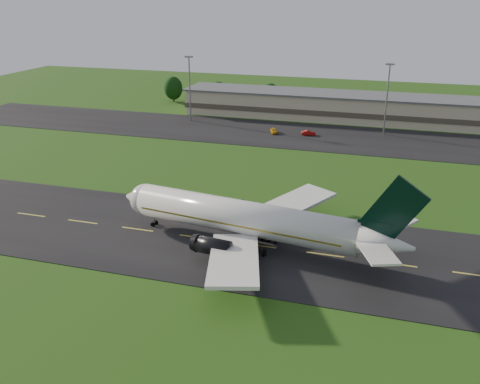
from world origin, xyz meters
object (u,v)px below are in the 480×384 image
(airliner, at_px, (248,219))
(service_vehicle_b, at_px, (309,133))
(light_mast_west, at_px, (190,81))
(terminal, at_px, (392,110))
(light_mast_centre, at_px, (388,91))
(service_vehicle_a, at_px, (274,131))

(airliner, bearing_deg, service_vehicle_b, 100.23)
(airliner, distance_m, service_vehicle_b, 72.98)
(light_mast_west, height_order, service_vehicle_b, light_mast_west)
(airliner, height_order, terminal, airliner)
(airliner, bearing_deg, light_mast_centre, 85.48)
(terminal, xyz_separation_m, light_mast_west, (-61.40, -16.18, 8.75))
(light_mast_centre, height_order, service_vehicle_b, light_mast_centre)
(service_vehicle_b, bearing_deg, light_mast_west, 68.12)
(terminal, xyz_separation_m, service_vehicle_a, (-32.16, -24.07, -3.17))
(airliner, distance_m, terminal, 98.18)
(airliner, height_order, light_mast_centre, light_mast_centre)
(light_mast_west, relative_size, light_mast_centre, 1.00)
(terminal, bearing_deg, service_vehicle_a, -143.18)
(terminal, xyz_separation_m, light_mast_centre, (-1.40, -16.18, 8.75))
(terminal, bearing_deg, light_mast_west, -165.24)
(service_vehicle_a, xyz_separation_m, service_vehicle_b, (10.13, 0.59, -0.05))
(terminal, xyz_separation_m, service_vehicle_b, (-22.03, -23.49, -3.21))
(service_vehicle_a, relative_size, service_vehicle_b, 1.03)
(terminal, distance_m, light_mast_centre, 18.45)
(terminal, distance_m, light_mast_west, 64.10)
(light_mast_centre, bearing_deg, service_vehicle_b, -160.50)
(service_vehicle_b, bearing_deg, terminal, -54.54)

